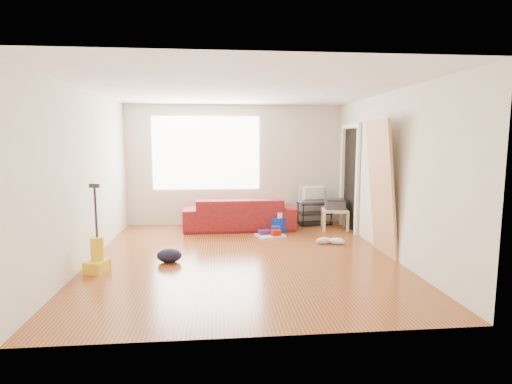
{
  "coord_description": "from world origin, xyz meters",
  "views": [
    {
      "loc": [
        -0.35,
        -5.89,
        1.77
      ],
      "look_at": [
        0.26,
        0.6,
        0.92
      ],
      "focal_mm": 28.0,
      "sensor_mm": 36.0,
      "label": 1
    }
  ],
  "objects": [
    {
      "name": "bucket",
      "position": [
        0.78,
        1.58,
        0.0
      ],
      "size": [
        0.37,
        0.37,
        0.29
      ],
      "primitive_type": "cylinder",
      "rotation": [
        0.0,
        0.0,
        -0.32
      ],
      "color": "#0B2AA3",
      "rests_on": "ground"
    },
    {
      "name": "printer",
      "position": [
        1.95,
        1.76,
        0.5
      ],
      "size": [
        0.42,
        0.34,
        0.2
      ],
      "rotation": [
        0.0,
        0.0,
        -0.15
      ],
      "color": "#323137",
      "rests_on": "side_table"
    },
    {
      "name": "sofa",
      "position": [
        0.06,
        1.95,
        0.0
      ],
      "size": [
        2.19,
        0.86,
        0.64
      ],
      "primitive_type": "imported",
      "rotation": [
        0.0,
        0.0,
        3.14
      ],
      "color": "#5D0D06",
      "rests_on": "ground"
    },
    {
      "name": "side_table",
      "position": [
        1.95,
        1.76,
        0.34
      ],
      "size": [
        0.57,
        0.57,
        0.4
      ],
      "rotation": [
        0.0,
        0.0,
        -0.17
      ],
      "color": "tan",
      "rests_on": "ground"
    },
    {
      "name": "cleaning_tray",
      "position": [
        0.6,
        1.26,
        0.05
      ],
      "size": [
        0.58,
        0.52,
        0.17
      ],
      "rotation": [
        0.0,
        0.0,
        0.32
      ],
      "color": "silver",
      "rests_on": "ground"
    },
    {
      "name": "tv",
      "position": [
        1.65,
        2.22,
        0.66
      ],
      "size": [
        0.66,
        0.09,
        0.38
      ],
      "primitive_type": "imported",
      "rotation": [
        0.0,
        0.0,
        3.14
      ],
      "color": "black",
      "rests_on": "tv_stand"
    },
    {
      "name": "door_panel",
      "position": [
        2.13,
        -0.04,
        0.0
      ],
      "size": [
        0.26,
        0.83,
        2.08
      ],
      "primitive_type": "cube",
      "rotation": [
        0.0,
        -0.1,
        0.0
      ],
      "color": "tan",
      "rests_on": "ground"
    },
    {
      "name": "toilet_paper",
      "position": [
        0.81,
        1.55,
        0.2
      ],
      "size": [
        0.11,
        0.11,
        0.1
      ],
      "primitive_type": "cylinder",
      "color": "silver",
      "rests_on": "bucket"
    },
    {
      "name": "tv_stand",
      "position": [
        1.65,
        2.22,
        0.24
      ],
      "size": [
        0.72,
        0.48,
        0.47
      ],
      "rotation": [
        0.0,
        0.0,
        0.14
      ],
      "color": "black",
      "rests_on": "ground"
    },
    {
      "name": "sneakers",
      "position": [
        1.54,
        0.61,
        0.06
      ],
      "size": [
        0.51,
        0.26,
        0.12
      ],
      "rotation": [
        0.0,
        0.0,
        -0.28
      ],
      "color": "silver",
      "rests_on": "ground"
    },
    {
      "name": "vacuum",
      "position": [
        -2.0,
        -0.5,
        0.22
      ],
      "size": [
        0.32,
        0.35,
        1.19
      ],
      "rotation": [
        0.0,
        0.0,
        -0.31
      ],
      "color": "yellow",
      "rests_on": "ground"
    },
    {
      "name": "room",
      "position": [
        0.07,
        0.15,
        1.25
      ],
      "size": [
        4.51,
        5.01,
        2.51
      ],
      "color": "#643313",
      "rests_on": "ground"
    },
    {
      "name": "backpack",
      "position": [
        -1.08,
        -0.16,
        0.0
      ],
      "size": [
        0.38,
        0.32,
        0.2
      ],
      "primitive_type": "ellipsoid",
      "rotation": [
        0.0,
        0.0,
        -0.08
      ],
      "color": "black",
      "rests_on": "ground"
    }
  ]
}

